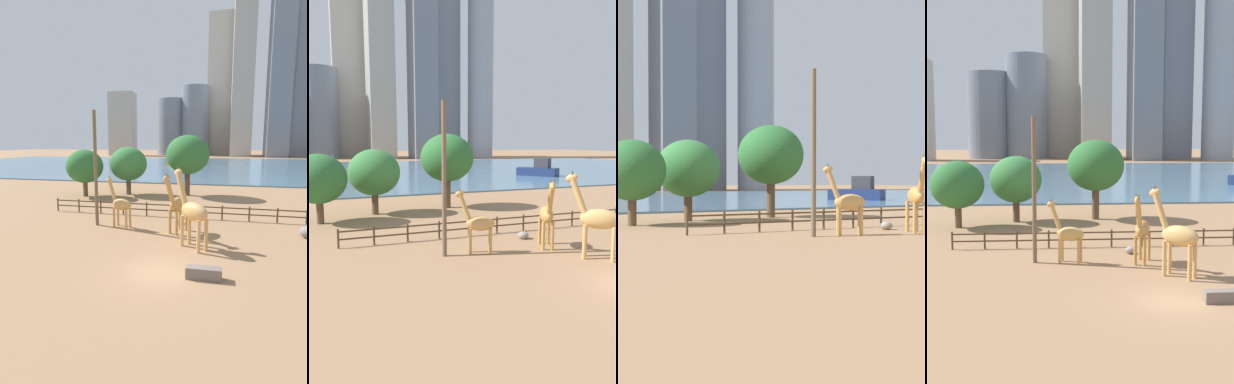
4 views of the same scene
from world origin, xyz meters
The scene contains 14 objects.
ground_plane centered at (0.00, 80.00, 0.00)m, with size 400.00×400.00×0.00m, color #9E7551.
harbor_water centered at (0.00, 77.00, 0.10)m, with size 180.00×86.00×0.20m, color slate.
giraffe_companion centered at (-0.18, 7.28, 2.22)m, with size 1.77×3.08×4.72m.
giraffe_young centered at (-4.87, 7.76, 1.92)m, with size 2.54×1.35×4.14m.
utility_pole centered at (-7.01, 7.96, 4.67)m, with size 0.28×0.28×9.34m, color brown.
boulder_near_fence centered at (-0.40, 9.85, 0.26)m, with size 0.80×0.70×0.53m, color gray.
enclosure_fence centered at (-0.13, 12.00, 0.76)m, with size 26.12×0.14×1.30m.
tree_left_large centered at (-1.37, 24.07, 5.26)m, with size 5.55×5.55×7.79m.
tree_center_broad centered at (-9.06, 23.07, 4.04)m, with size 4.91×4.91×6.27m.
tree_right_tall centered at (-14.03, 20.46, 3.83)m, with size 4.71×4.71×5.97m.
boat_sailboat centered at (27.20, 51.30, 1.40)m, with size 7.03×8.22×3.54m.
skyline_tower_glass centered at (52.28, 137.74, 46.68)m, with size 10.84×10.84×93.36m, color #939EAD.
skyline_block_left centered at (27.71, 141.69, 42.62)m, with size 9.69×14.09×85.25m, color slate.
skyline_tower_short centered at (40.44, 149.01, 47.24)m, with size 10.09×9.86×94.47m, color gray.
Camera 3 is at (-24.12, -20.00, 3.18)m, focal length 55.00 mm.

